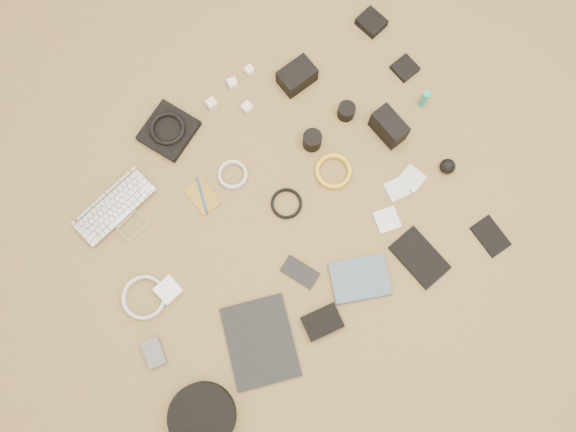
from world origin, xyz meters
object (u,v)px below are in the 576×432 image
dslr_camera (297,76)px  paperback (364,300)px  laptop (123,215)px  headphone_case (202,416)px  tablet (260,342)px  phone (300,272)px

dslr_camera → paperback: bearing=-112.3°
paperback → dslr_camera: bearing=5.2°
laptop → headphone_case: headphone_case is taller
laptop → tablet: 0.64m
laptop → headphone_case: bearing=-110.3°
laptop → tablet: bearing=-86.4°
laptop → phone: size_ratio=2.39×
phone → paperback: paperback is taller
dslr_camera → tablet: bearing=-135.4°
laptop → paperback: laptop is taller
phone → dslr_camera: bearing=32.4°
dslr_camera → phone: size_ratio=1.04×
tablet → laptop: bearing=124.0°
laptop → dslr_camera: size_ratio=2.29×
tablet → headphone_case: size_ratio=1.30×
headphone_case → paperback: headphone_case is taller
laptop → dslr_camera: 0.79m
laptop → headphone_case: (-0.12, -0.72, 0.02)m
phone → laptop: bearing=104.1°
phone → paperback: 0.24m
tablet → dslr_camera: bearing=68.2°
dslr_camera → headphone_case: 1.21m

